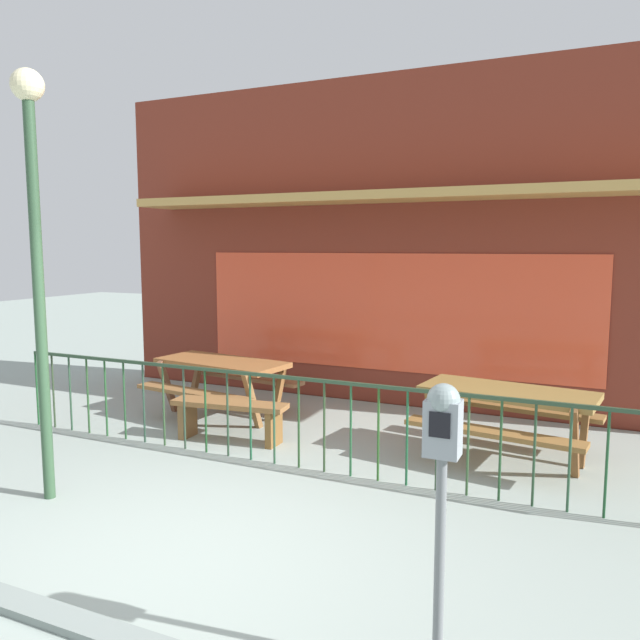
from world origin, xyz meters
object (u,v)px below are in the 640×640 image
Objects in this scene: picnic_table_right at (507,404)px; street_lamp at (35,224)px; picnic_table_left at (222,372)px; patio_bench at (230,412)px; parking_meter_near at (442,453)px.

picnic_table_right is 5.00m from street_lamp.
picnic_table_left is at bearing 177.71° from picnic_table_right.
patio_bench is at bearing -166.78° from picnic_table_right.
street_lamp reaches higher than picnic_table_left.
street_lamp is at bearing -106.51° from patio_bench.
patio_bench is 3.05m from street_lamp.
parking_meter_near is (3.88, -3.82, 0.63)m from picnic_table_left.
parking_meter_near is 0.42× the size of street_lamp.
street_lamp is (-3.82, 0.87, 1.25)m from parking_meter_near.
picnic_table_left reaches higher than patio_bench.
picnic_table_left is 1.37× the size of patio_bench.
picnic_table_right is at bearing -2.29° from picnic_table_left.
patio_bench is at bearing 73.49° from street_lamp.
picnic_table_left is 3.50m from street_lamp.
street_lamp is (-0.62, -2.08, 2.14)m from patio_bench.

